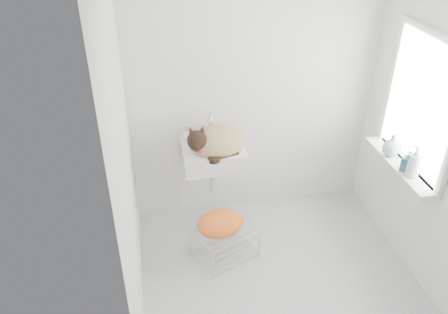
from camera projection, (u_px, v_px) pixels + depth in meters
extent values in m
cube|color=silver|center=(278.00, 275.00, 3.69)|extent=(2.20, 2.00, 0.02)
cube|color=white|center=(254.00, 87.00, 3.86)|extent=(2.20, 0.02, 2.50)
cube|color=white|center=(437.00, 130.00, 3.20)|extent=(0.02, 2.00, 2.50)
cube|color=white|center=(124.00, 160.00, 2.86)|extent=(0.02, 2.00, 2.50)
cube|color=white|center=(423.00, 105.00, 3.31)|extent=(0.01, 0.80, 1.00)
cube|color=white|center=(421.00, 106.00, 3.31)|extent=(0.04, 0.90, 1.10)
cube|color=white|center=(399.00, 165.00, 3.57)|extent=(0.16, 0.88, 0.04)
cube|color=white|center=(213.00, 146.00, 3.80)|extent=(0.52, 0.46, 0.21)
ellipsoid|color=tan|center=(217.00, 143.00, 3.78)|extent=(0.47, 0.40, 0.24)
sphere|color=black|center=(197.00, 138.00, 3.63)|extent=(0.17, 0.17, 0.17)
torus|color=red|center=(199.00, 143.00, 3.65)|extent=(0.15, 0.15, 0.07)
cube|color=silver|center=(226.00, 242.00, 3.81)|extent=(0.58, 0.50, 0.29)
ellipsoid|color=#FFAC2D|center=(220.00, 228.00, 3.70)|extent=(0.45, 0.36, 0.16)
imported|color=white|center=(411.00, 176.00, 3.41)|extent=(0.09, 0.09, 0.22)
imported|color=#245E72|center=(405.00, 170.00, 3.48)|extent=(0.11, 0.11, 0.17)
imported|color=#9DAFBF|center=(390.00, 154.00, 3.68)|extent=(0.15, 0.15, 0.19)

